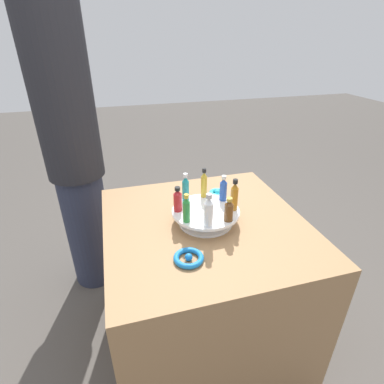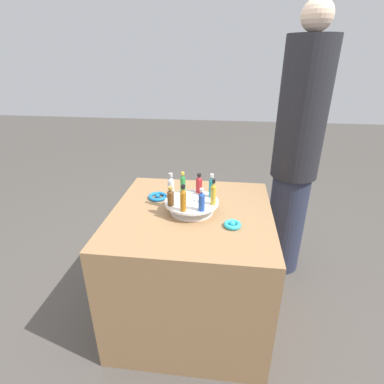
{
  "view_description": "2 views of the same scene",
  "coord_description": "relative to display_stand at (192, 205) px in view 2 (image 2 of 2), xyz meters",
  "views": [
    {
      "loc": [
        0.35,
        1.02,
        1.45
      ],
      "look_at": [
        0.05,
        -0.05,
        0.85
      ],
      "focal_mm": 28.0,
      "sensor_mm": 36.0,
      "label": 1
    },
    {
      "loc": [
        -1.4,
        -0.17,
        1.5
      ],
      "look_at": [
        0.0,
        -0.0,
        0.84
      ],
      "focal_mm": 28.0,
      "sensor_mm": 36.0,
      "label": 2
    }
  ],
  "objects": [
    {
      "name": "ground_plane",
      "position": [
        0.0,
        0.0,
        -0.76
      ],
      "size": [
        12.0,
        12.0,
        0.0
      ],
      "primitive_type": "plane",
      "color": "#4C4742"
    },
    {
      "name": "person_figure",
      "position": [
        0.55,
        -0.62,
        0.13
      ],
      "size": [
        0.3,
        0.3,
        1.77
      ],
      "rotation": [
        0.0,
        0.0,
        2.3
      ],
      "color": "#282D42",
      "rests_on": "ground_plane"
    },
    {
      "name": "bottle_green",
      "position": [
        0.1,
        0.06,
        0.08
      ],
      "size": [
        0.03,
        0.03,
        0.12
      ],
      "color": "#288438",
      "rests_on": "display_stand"
    },
    {
      "name": "ribbon_bow_blue",
      "position": [
        0.13,
        0.22,
        -0.03
      ],
      "size": [
        0.11,
        0.11,
        0.03
      ],
      "color": "blue",
      "rests_on": "party_table"
    },
    {
      "name": "bottle_blue",
      "position": [
        -0.1,
        -0.06,
        0.08
      ],
      "size": [
        0.03,
        0.03,
        0.12
      ],
      "color": "#234CAD",
      "rests_on": "display_stand"
    },
    {
      "name": "bottle_amber",
      "position": [
        -0.11,
        0.03,
        0.09
      ],
      "size": [
        0.03,
        0.03,
        0.14
      ],
      "color": "#AD6B19",
      "rests_on": "display_stand"
    },
    {
      "name": "display_stand",
      "position": [
        0.0,
        0.0,
        0.0
      ],
      "size": [
        0.29,
        0.29,
        0.06
      ],
      "color": "white",
      "rests_on": "party_table"
    },
    {
      "name": "bottle_brown",
      "position": [
        -0.06,
        0.1,
        0.07
      ],
      "size": [
        0.04,
        0.04,
        0.1
      ],
      "color": "brown",
      "rests_on": "display_stand"
    },
    {
      "name": "bottle_red",
      "position": [
        0.11,
        -0.03,
        0.08
      ],
      "size": [
        0.04,
        0.04,
        0.11
      ],
      "color": "#B21E23",
      "rests_on": "display_stand"
    },
    {
      "name": "ribbon_bow_teal",
      "position": [
        -0.13,
        -0.22,
        -0.02
      ],
      "size": [
        0.09,
        0.09,
        0.03
      ],
      "color": "#2DB7CC",
      "rests_on": "party_table"
    },
    {
      "name": "bottle_teal",
      "position": [
        0.06,
        -0.1,
        0.09
      ],
      "size": [
        0.03,
        0.03,
        0.13
      ],
      "color": "teal",
      "rests_on": "display_stand"
    },
    {
      "name": "bottle_clear",
      "position": [
        0.03,
        0.11,
        0.09
      ],
      "size": [
        0.03,
        0.03,
        0.14
      ],
      "color": "silver",
      "rests_on": "display_stand"
    },
    {
      "name": "party_table",
      "position": [
        0.0,
        0.0,
        -0.4
      ],
      "size": [
        0.86,
        0.86,
        0.73
      ],
      "color": "#9E754C",
      "rests_on": "ground_plane"
    },
    {
      "name": "bottle_gold",
      "position": [
        -0.03,
        -0.11,
        0.09
      ],
      "size": [
        0.03,
        0.03,
        0.14
      ],
      "color": "gold",
      "rests_on": "display_stand"
    }
  ]
}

